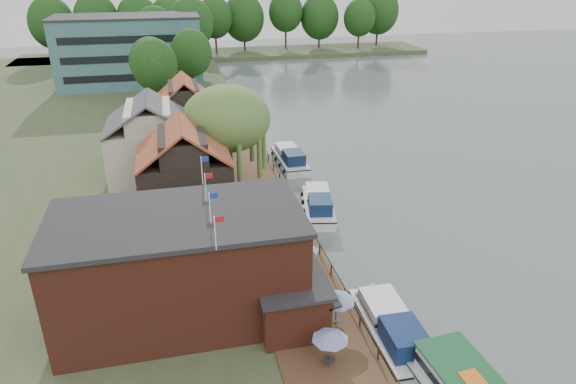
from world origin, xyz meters
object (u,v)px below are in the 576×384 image
cottage_c (185,112)px  umbrella_0 (330,348)px  cottage_a (184,169)px  umbrella_6 (276,203)px  pub (212,262)px  cruiser_0 (391,325)px  cottage_b (151,137)px  willow (227,138)px  umbrella_1 (336,309)px  umbrella_4 (283,236)px  umbrella_5 (288,225)px  cruiser_2 (290,156)px  hotel_block (130,51)px  cruiser_1 (318,201)px  umbrella_2 (306,289)px  umbrella_3 (305,258)px

cottage_c → umbrella_0: 41.28m
cottage_a → umbrella_6: size_ratio=3.62×
pub → cottage_c: (0.00, 34.00, 0.60)m
cottage_c → cruiser_0: size_ratio=0.85×
cottage_a → cottage_b: (-3.00, 10.00, 0.00)m
pub → willow: bearing=80.1°
umbrella_1 → umbrella_4: 9.90m
umbrella_5 → cruiser_2: umbrella_5 is taller
umbrella_4 → pub: bearing=-133.2°
willow → umbrella_1: willow is taller
pub → hotel_block: (-8.00, 71.00, 2.50)m
umbrella_4 → cruiser_1: bearing=56.0°
umbrella_2 → umbrella_6: (0.71, 13.33, 0.00)m
cruiser_2 → umbrella_2: bearing=-102.1°
cruiser_1 → cruiser_2: 12.57m
willow → cruiser_0: 25.94m
willow → cruiser_0: bearing=-73.7°
cruiser_0 → umbrella_6: bearing=104.7°
willow → umbrella_3: bearing=-78.8°
cottage_c → willow: willow is taller
willow → umbrella_5: (3.38, -11.98, -3.93)m
umbrella_4 → cruiser_2: (5.42, 20.35, -1.12)m
umbrella_0 → umbrella_1: 3.65m
hotel_block → umbrella_3: (14.89, -68.17, -4.86)m
hotel_block → cottage_c: 37.90m
willow → umbrella_0: size_ratio=4.39×
umbrella_0 → umbrella_1: size_ratio=0.99×
umbrella_6 → cruiser_0: umbrella_6 is taller
cottage_b → cottage_c: (4.00, 9.00, 0.00)m
cottage_c → umbrella_5: (6.88, -25.98, -2.96)m
umbrella_0 → willow: bearing=94.9°
umbrella_4 → umbrella_6: same height
cottage_c → cruiser_2: 14.15m
umbrella_2 → cruiser_0: size_ratio=0.24×
cruiser_0 → cottage_c: bearing=107.0°
cottage_b → willow: (7.50, -5.00, 0.96)m
cottage_c → willow: size_ratio=0.82×
umbrella_2 → umbrella_5: size_ratio=1.00×
cottage_c → cottage_b: bearing=-114.0°
umbrella_0 → cruiser_0: size_ratio=0.24×
pub → cruiser_1: bearing=51.5°
umbrella_2 → cottage_c: bearing=99.8°
cottage_b → umbrella_4: (10.03, -18.59, -2.96)m
pub → cottage_c: size_ratio=2.35×
umbrella_0 → cruiser_1: 21.68m
cruiser_1 → willow: bearing=154.9°
cottage_c → umbrella_0: (5.81, -40.76, -2.96)m
hotel_block → cottage_b: size_ratio=2.65×
umbrella_1 → cruiser_1: bearing=77.2°
pub → cruiser_0: size_ratio=2.00×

